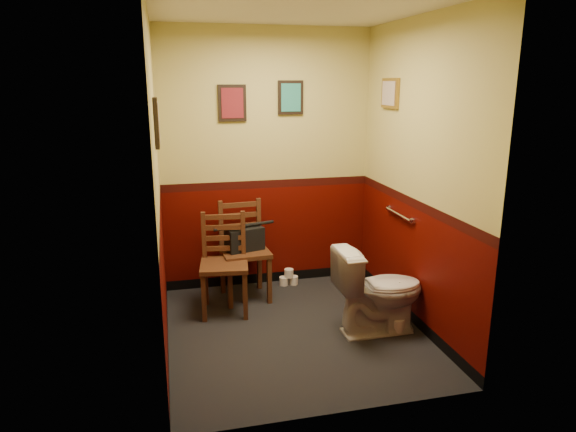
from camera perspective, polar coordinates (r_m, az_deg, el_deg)
The scene contains 17 objects.
floor at distance 4.69m, azimuth 0.73°, elevation -12.67°, with size 2.20×2.40×0.00m, color black.
ceiling at distance 4.20m, azimuth 0.86°, elevation 22.14°, with size 2.20×2.40×0.00m, color silver.
wall_back at distance 5.40m, azimuth -2.36°, elevation 6.09°, with size 2.20×2.70×0.00m, color #450602.
wall_front at distance 3.12m, azimuth 6.21°, elevation -0.35°, with size 2.20×2.70×0.00m, color #450602.
wall_left at distance 4.12m, azimuth -14.24°, elevation 2.95°, with size 2.40×2.70×0.00m, color #450602.
wall_right at distance 4.63m, azimuth 14.13°, elevation 4.23°, with size 2.40×2.70×0.00m, color #450602.
grab_bar at distance 4.92m, azimuth 12.20°, elevation 0.17°, with size 0.05×0.56×0.06m.
framed_print_back_a at distance 5.26m, azimuth -6.22°, elevation 12.37°, with size 0.28×0.04×0.36m.
framed_print_back_b at distance 5.37m, azimuth 0.29°, elevation 13.03°, with size 0.26×0.04×0.34m.
framed_print_left at distance 4.15m, azimuth -14.39°, elevation 10.02°, with size 0.04×0.30×0.38m.
framed_print_right at distance 5.09m, azimuth 11.26°, elevation 13.23°, with size 0.04×0.34×0.28m.
toilet at distance 4.60m, azimuth 10.07°, elevation -8.17°, with size 0.44×0.79×0.77m, color white.
toilet_brush at distance 4.74m, azimuth 12.05°, elevation -11.65°, with size 0.13×0.13×0.48m.
chair_left at distance 4.95m, azimuth -7.10°, elevation -5.27°, with size 0.50×0.50×0.95m.
chair_right at distance 5.23m, azimuth -4.92°, elevation -3.83°, with size 0.49×0.49×0.99m.
handbag at distance 5.15m, azimuth -4.85°, elevation -2.53°, with size 0.40×0.28×0.27m.
tp_stack at distance 5.65m, azimuth 0.08°, elevation -6.92°, with size 0.21×0.11×0.18m.
Camera 1 is at (-1.03, -4.04, 2.16)m, focal length 32.00 mm.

